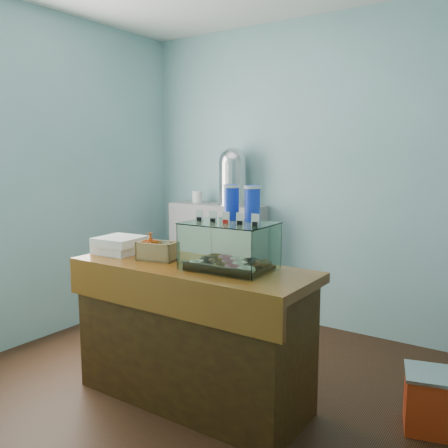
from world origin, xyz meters
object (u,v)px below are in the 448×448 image
Objects in this scene: counter at (191,332)px; coffee_urn at (233,175)px; red_cooler at (439,402)px; display_case at (232,242)px.

coffee_urn is (-0.72, 1.58, 0.94)m from counter.
coffee_urn reaches higher than red_cooler.
coffee_urn is at bearing 120.94° from display_case.
red_cooler is at bearing 19.28° from display_case.
display_case is 1.17× the size of red_cooler.
coffee_urn is at bearing 137.59° from red_cooler.
counter is 1.52m from red_cooler.
display_case is at bearing 16.10° from counter.
counter is at bearing -175.35° from red_cooler.
counter is at bearing -166.05° from display_case.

